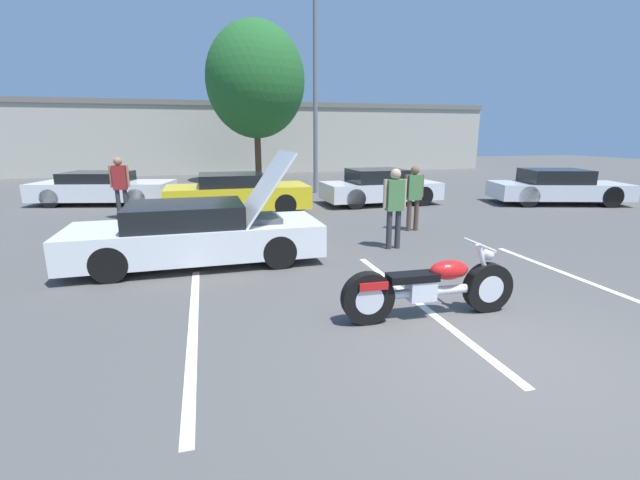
# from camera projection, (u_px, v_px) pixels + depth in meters

# --- Properties ---
(ground_plane) EXTENTS (80.00, 80.00, 0.00)m
(ground_plane) POSITION_uv_depth(u_px,v_px,m) (509.00, 356.00, 4.71)
(ground_plane) COLOR #514F4C
(parking_stripe_foreground) EXTENTS (0.12, 4.60, 0.01)m
(parking_stripe_foreground) POSITION_uv_depth(u_px,v_px,m) (193.00, 326.00, 5.46)
(parking_stripe_foreground) COLOR white
(parking_stripe_foreground) RESTS_ON ground
(parking_stripe_middle) EXTENTS (0.12, 4.60, 0.01)m
(parking_stripe_middle) POSITION_uv_depth(u_px,v_px,m) (417.00, 302.00, 6.24)
(parking_stripe_middle) COLOR white
(parking_stripe_middle) RESTS_ON ground
(parking_stripe_back) EXTENTS (0.12, 4.60, 0.01)m
(parking_stripe_back) POSITION_uv_depth(u_px,v_px,m) (591.00, 283.00, 7.03)
(parking_stripe_back) COLOR white
(parking_stripe_back) RESTS_ON ground
(far_building) EXTENTS (32.00, 4.20, 4.40)m
(far_building) POSITION_uv_depth(u_px,v_px,m) (251.00, 136.00, 28.57)
(far_building) COLOR #B2AD9E
(far_building) RESTS_ON ground
(light_pole) EXTENTS (1.21, 0.28, 8.45)m
(light_pole) POSITION_uv_depth(u_px,v_px,m) (317.00, 77.00, 17.04)
(light_pole) COLOR slate
(light_pole) RESTS_ON ground
(tree_background) EXTENTS (4.82, 4.82, 7.76)m
(tree_background) POSITION_uv_depth(u_px,v_px,m) (256.00, 80.00, 20.93)
(tree_background) COLOR brown
(tree_background) RESTS_ON ground
(motorcycle) EXTENTS (2.43, 0.70, 0.98)m
(motorcycle) POSITION_uv_depth(u_px,v_px,m) (430.00, 288.00, 5.65)
(motorcycle) COLOR black
(motorcycle) RESTS_ON ground
(show_car_hood_open) EXTENTS (4.61, 1.79, 2.08)m
(show_car_hood_open) POSITION_uv_depth(u_px,v_px,m) (198.00, 233.00, 8.05)
(show_car_hood_open) COLOR white
(show_car_hood_open) RESTS_ON ground
(parked_car_mid_right_row) EXTENTS (4.06, 1.91, 1.23)m
(parked_car_mid_right_row) POSITION_uv_depth(u_px,v_px,m) (379.00, 187.00, 15.02)
(parked_car_mid_right_row) COLOR silver
(parked_car_mid_right_row) RESTS_ON ground
(parked_car_left_row) EXTENTS (4.91, 2.84, 1.12)m
(parked_car_left_row) POSITION_uv_depth(u_px,v_px,m) (103.00, 188.00, 15.06)
(parked_car_left_row) COLOR white
(parked_car_left_row) RESTS_ON ground
(parked_car_right_row) EXTENTS (4.79, 2.96, 1.21)m
(parked_car_right_row) POSITION_uv_depth(u_px,v_px,m) (557.00, 187.00, 15.07)
(parked_car_right_row) COLOR silver
(parked_car_right_row) RESTS_ON ground
(parked_car_mid_left_row) EXTENTS (4.30, 1.89, 1.23)m
(parked_car_mid_left_row) POSITION_uv_depth(u_px,v_px,m) (237.00, 194.00, 13.24)
(parked_car_mid_left_row) COLOR yellow
(parked_car_mid_left_row) RESTS_ON ground
(spectator_near_motorcycle) EXTENTS (0.52, 0.22, 1.70)m
(spectator_near_motorcycle) POSITION_uv_depth(u_px,v_px,m) (395.00, 202.00, 8.97)
(spectator_near_motorcycle) COLOR #333338
(spectator_near_motorcycle) RESTS_ON ground
(spectator_by_show_car) EXTENTS (0.52, 0.21, 1.63)m
(spectator_by_show_car) POSITION_uv_depth(u_px,v_px,m) (414.00, 193.00, 10.70)
(spectator_by_show_car) COLOR brown
(spectator_by_show_car) RESTS_ON ground
(spectator_midground) EXTENTS (0.52, 0.23, 1.78)m
(spectator_midground) POSITION_uv_depth(u_px,v_px,m) (120.00, 183.00, 12.14)
(spectator_midground) COLOR #333338
(spectator_midground) RESTS_ON ground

